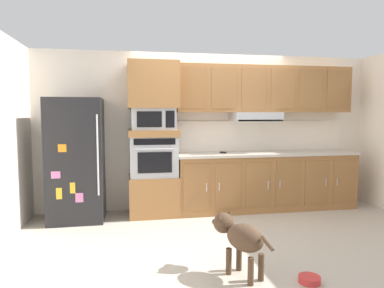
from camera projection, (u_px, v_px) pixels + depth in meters
The scene contains 16 objects.
ground_plane at pixel (226, 226), 4.85m from camera, with size 9.60×9.60×0.00m, color #B2A899.
back_kitchen_wall at pixel (208, 131), 5.82m from camera, with size 6.20×0.12×2.50m, color silver.
side_panel_left at pixel (2, 138), 4.24m from camera, with size 0.12×7.10×2.50m, color silver.
refrigerator at pixel (76, 160), 5.07m from camera, with size 0.76×0.73×1.76m.
oven_base_cabinet at pixel (154, 195), 5.39m from camera, with size 0.74×0.62×0.60m, color #996638.
built_in_oven at pixel (153, 156), 5.33m from camera, with size 0.70×0.62×0.60m.
appliance_mid_shelf at pixel (153, 133), 5.30m from camera, with size 0.74×0.62×0.10m, color #996638.
microwave at pixel (153, 119), 5.28m from camera, with size 0.64×0.54×0.32m.
appliance_upper_cabinet at pixel (153, 85), 5.24m from camera, with size 0.74×0.62×0.68m, color #996638.
lower_cabinet_run at pixel (266, 182), 5.69m from camera, with size 2.89×0.63×0.88m.
countertop_slab at pixel (267, 153), 5.66m from camera, with size 2.93×0.64×0.04m, color #BCB2A3.
backsplash_panel at pixel (260, 136), 5.92m from camera, with size 2.93×0.02×0.50m, color white.
upper_cabinet_with_hood at pixel (264, 91), 5.69m from camera, with size 2.89×0.48×0.88m.
screwdriver at pixel (223, 152), 5.54m from camera, with size 0.16×0.17×0.03m.
dog at pixel (239, 236), 3.35m from camera, with size 0.45×0.72×0.58m.
dog_food_bowl at pixel (309, 279), 3.22m from camera, with size 0.20×0.20×0.06m.
Camera 1 is at (-1.31, -4.57, 1.55)m, focal length 32.98 mm.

